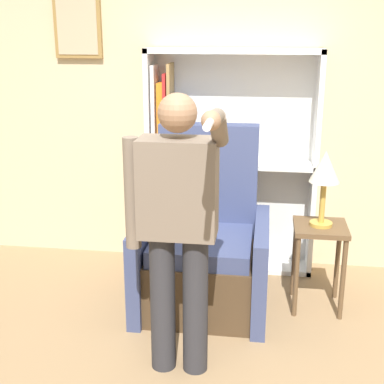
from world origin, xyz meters
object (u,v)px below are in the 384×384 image
Objects in this scene: person_standing at (178,221)px; side_table at (319,243)px; armchair at (204,252)px; table_lamp at (325,172)px; bookcase at (211,167)px.

side_table is (0.89, 0.90, -0.46)m from person_standing.
side_table is (0.84, 0.04, 0.10)m from armchair.
table_lamp is (0.89, 0.90, 0.08)m from person_standing.
table_lamp is at bearing -36.96° from bookcase.
armchair is 0.79× the size of person_standing.
bookcase is 1.09m from table_lamp.
side_table is 1.19× the size of table_lamp.
side_table is at bearing 2.75° from armchair.
person_standing is (-0.05, -0.86, 0.56)m from armchair.
person_standing is (-0.03, -1.55, 0.09)m from bookcase.
bookcase is 3.40× the size of table_lamp.
bookcase is at bearing 88.96° from person_standing.
person_standing is at bearing -93.29° from armchair.
bookcase is at bearing 143.04° from side_table.
armchair is 0.85m from side_table.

